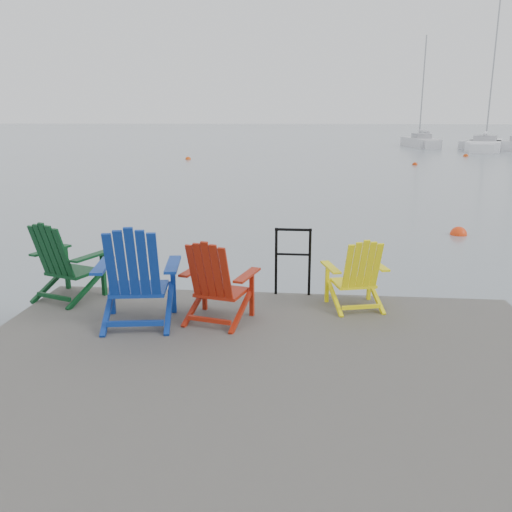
# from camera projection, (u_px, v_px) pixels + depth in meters

# --- Properties ---
(ground) EXTENTS (400.00, 400.00, 0.00)m
(ground) POSITION_uv_depth(u_px,v_px,m) (255.00, 429.00, 5.00)
(ground) COLOR gray
(ground) RESTS_ON ground
(dock) EXTENTS (6.00, 5.00, 1.40)m
(dock) POSITION_uv_depth(u_px,v_px,m) (255.00, 395.00, 4.92)
(dock) COLOR #2C2A27
(dock) RESTS_ON ground
(handrail) EXTENTS (0.48, 0.04, 0.90)m
(handrail) POSITION_uv_depth(u_px,v_px,m) (293.00, 255.00, 7.08)
(handrail) COLOR black
(handrail) RESTS_ON dock
(chair_green) EXTENTS (0.98, 0.94, 1.03)m
(chair_green) POSITION_uv_depth(u_px,v_px,m) (64.00, 261.00, 6.90)
(chair_green) COLOR #093516
(chair_green) RESTS_ON dock
(chair_blue) EXTENTS (1.02, 0.96, 1.16)m
(chair_blue) POSITION_uv_depth(u_px,v_px,m) (137.00, 275.00, 6.02)
(chair_blue) COLOR navy
(chair_blue) RESTS_ON dock
(chair_red) EXTENTS (0.90, 0.85, 0.98)m
(chair_red) POSITION_uv_depth(u_px,v_px,m) (217.00, 281.00, 6.14)
(chair_red) COLOR #981D0B
(chair_red) RESTS_ON dock
(chair_yellow) EXTENTS (0.83, 0.79, 0.89)m
(chair_yellow) POSITION_uv_depth(u_px,v_px,m) (357.00, 273.00, 6.58)
(chair_yellow) COLOR #FFED0E
(chair_yellow) RESTS_ON dock
(sailboat_near) EXTENTS (2.52, 7.46, 10.25)m
(sailboat_near) POSITION_uv_depth(u_px,v_px,m) (420.00, 143.00, 51.19)
(sailboat_near) COLOR silver
(sailboat_near) RESTS_ON ground
(sailboat_mid) EXTENTS (5.61, 10.04, 13.29)m
(sailboat_mid) POSITION_uv_depth(u_px,v_px,m) (485.00, 145.00, 46.45)
(sailboat_mid) COLOR white
(sailboat_mid) RESTS_ON ground
(buoy_a) EXTENTS (0.40, 0.40, 0.40)m
(buoy_a) POSITION_uv_depth(u_px,v_px,m) (458.00, 235.00, 13.19)
(buoy_a) COLOR #F4390E
(buoy_a) RESTS_ON ground
(buoy_b) EXTENTS (0.38, 0.38, 0.38)m
(buoy_b) POSITION_uv_depth(u_px,v_px,m) (188.00, 159.00, 36.09)
(buoy_b) COLOR #DA460C
(buoy_b) RESTS_ON ground
(buoy_c) EXTENTS (0.32, 0.32, 0.32)m
(buoy_c) POSITION_uv_depth(u_px,v_px,m) (415.00, 165.00, 31.99)
(buoy_c) COLOR #BF340B
(buoy_c) RESTS_ON ground
(buoy_d) EXTENTS (0.38, 0.38, 0.38)m
(buoy_d) POSITION_uv_depth(u_px,v_px,m) (466.00, 156.00, 38.73)
(buoy_d) COLOR #C63E0B
(buoy_d) RESTS_ON ground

